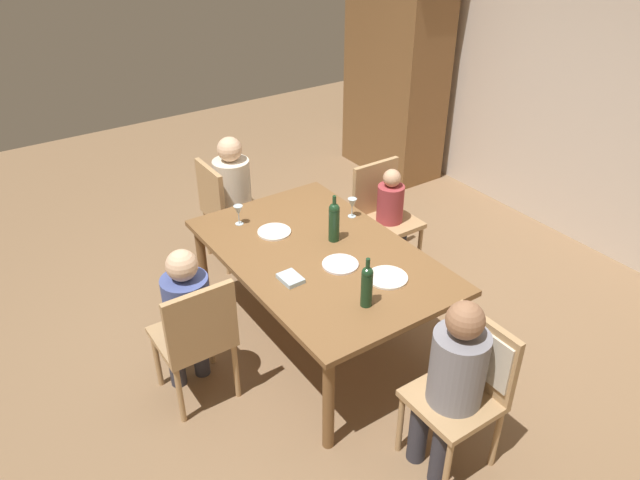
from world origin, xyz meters
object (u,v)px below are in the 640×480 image
at_px(dining_table, 320,261).
at_px(chair_left_end, 225,206).
at_px(person_man_bearded, 187,312).
at_px(chair_far_left, 383,210).
at_px(wine_bottle_dark_red, 367,285).
at_px(dinner_plate_guest_left, 340,264).
at_px(dinner_plate_guest_right, 387,277).
at_px(person_woman_host, 236,190).
at_px(handbag, 414,277).
at_px(wine_glass_centre, 238,211).
at_px(person_child_small, 392,213).
at_px(dinner_plate_host, 274,232).
at_px(chair_near, 196,335).
at_px(person_man_guest, 453,377).
at_px(wine_bottle_tall_green, 334,221).
at_px(armoire_cabinet, 396,72).
at_px(chair_right_end, 472,373).
at_px(wine_glass_near_left, 352,204).

height_order(dining_table, chair_left_end, chair_left_end).
bearing_deg(person_man_bearded, chair_far_left, 13.83).
bearing_deg(wine_bottle_dark_red, dining_table, 171.42).
bearing_deg(dinner_plate_guest_left, dining_table, -172.95).
distance_m(chair_far_left, dinner_plate_guest_right, 1.28).
distance_m(person_woman_host, handbag, 1.64).
xyz_separation_m(dining_table, wine_glass_centre, (-0.65, -0.27, 0.18)).
bearing_deg(person_child_small, dinner_plate_guest_left, 32.10).
relative_size(dining_table, dinner_plate_host, 7.68).
bearing_deg(chair_left_end, wine_bottle_dark_red, -0.23).
distance_m(chair_near, person_woman_host, 1.71).
distance_m(person_child_small, wine_bottle_dark_red, 1.50).
bearing_deg(handbag, person_man_bearded, -88.88).
xyz_separation_m(chair_near, person_woman_host, (-1.39, 0.99, 0.12)).
height_order(person_man_guest, wine_bottle_dark_red, person_man_guest).
bearing_deg(wine_bottle_dark_red, chair_left_end, 179.77).
bearing_deg(person_child_small, wine_bottle_tall_green, 21.20).
relative_size(chair_left_end, person_man_bearded, 0.85).
bearing_deg(dinner_plate_host, person_child_small, 89.40).
distance_m(armoire_cabinet, dinner_plate_guest_right, 3.32).
distance_m(wine_bottle_dark_red, wine_glass_centre, 1.29).
distance_m(dinner_plate_host, dinner_plate_guest_left, 0.62).
relative_size(person_woman_host, handbag, 4.02).
bearing_deg(person_woman_host, chair_right_end, 2.16).
bearing_deg(chair_near, person_child_small, 13.87).
bearing_deg(chair_far_left, chair_right_end, 64.95).
bearing_deg(chair_right_end, person_man_guest, 90.00).
bearing_deg(person_child_small, person_woman_host, -44.08).
height_order(chair_right_end, dinner_plate_host, chair_right_end).
bearing_deg(armoire_cabinet, chair_left_end, -73.44).
distance_m(chair_far_left, wine_glass_near_left, 0.62).
xyz_separation_m(wine_glass_near_left, dinner_plate_host, (-0.12, -0.60, -0.10)).
distance_m(armoire_cabinet, wine_glass_centre, 2.95).
xyz_separation_m(chair_near, handbag, (-0.15, 1.93, -0.42)).
height_order(chair_right_end, wine_glass_centre, chair_right_end).
distance_m(person_woman_host, wine_glass_centre, 0.74).
relative_size(person_man_guest, wine_glass_near_left, 7.53).
bearing_deg(wine_glass_centre, dining_table, 22.61).
height_order(dining_table, wine_glass_near_left, wine_glass_near_left).
bearing_deg(handbag, chair_far_left, 180.00).
distance_m(dining_table, wine_bottle_dark_red, 0.67).
bearing_deg(person_man_bearded, chair_left_end, 55.42).
bearing_deg(dinner_plate_guest_right, dinner_plate_guest_left, -150.98).
distance_m(person_child_small, handbag, 0.56).
xyz_separation_m(person_woman_host, wine_glass_centre, (0.65, -0.30, 0.19)).
distance_m(person_man_guest, wine_glass_near_left, 1.67).
height_order(chair_left_end, person_child_small, person_child_small).
height_order(person_child_small, dinner_plate_guest_left, person_child_small).
xyz_separation_m(person_child_small, handbag, (0.33, 0.00, -0.45)).
height_order(person_man_guest, dinner_plate_guest_right, person_man_guest).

